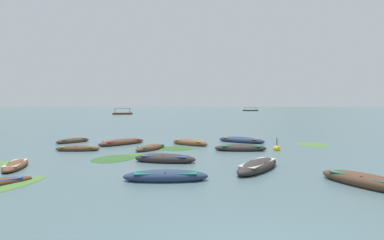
{
  "coord_description": "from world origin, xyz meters",
  "views": [
    {
      "loc": [
        -1.54,
        -5.4,
        3.2
      ],
      "look_at": [
        -1.05,
        47.82,
        0.73
      ],
      "focal_mm": 27.95,
      "sensor_mm": 36.0,
      "label": 1
    }
  ],
  "objects_px": {
    "rowboat_12": "(73,141)",
    "mooring_buoy": "(277,149)",
    "rowboat_5": "(240,148)",
    "rowboat_9": "(190,143)",
    "rowboat_7": "(166,176)",
    "ferry_1": "(122,113)",
    "rowboat_1": "(258,166)",
    "rowboat_3": "(165,159)",
    "rowboat_0": "(241,140)",
    "rowboat_4": "(366,181)",
    "ferry_0": "(250,110)",
    "rowboat_10": "(122,142)",
    "rowboat_6": "(16,165)",
    "rowboat_2": "(78,149)",
    "rowboat_11": "(151,148)"
  },
  "relations": [
    {
      "from": "rowboat_10",
      "to": "ferry_1",
      "type": "bearing_deg",
      "value": 102.58
    },
    {
      "from": "rowboat_4",
      "to": "ferry_1",
      "type": "distance_m",
      "value": 106.52
    },
    {
      "from": "rowboat_12",
      "to": "rowboat_1",
      "type": "bearing_deg",
      "value": -39.69
    },
    {
      "from": "rowboat_6",
      "to": "rowboat_11",
      "type": "relative_size",
      "value": 1.04
    },
    {
      "from": "rowboat_0",
      "to": "rowboat_12",
      "type": "distance_m",
      "value": 14.85
    },
    {
      "from": "rowboat_5",
      "to": "rowboat_9",
      "type": "relative_size",
      "value": 1.12
    },
    {
      "from": "rowboat_10",
      "to": "rowboat_0",
      "type": "bearing_deg",
      "value": 8.06
    },
    {
      "from": "ferry_0",
      "to": "rowboat_12",
      "type": "bearing_deg",
      "value": -106.58
    },
    {
      "from": "rowboat_4",
      "to": "rowboat_7",
      "type": "height_order",
      "value": "rowboat_4"
    },
    {
      "from": "rowboat_2",
      "to": "rowboat_11",
      "type": "bearing_deg",
      "value": 4.52
    },
    {
      "from": "rowboat_3",
      "to": "rowboat_11",
      "type": "xyz_separation_m",
      "value": [
        -1.43,
        4.79,
        -0.04
      ]
    },
    {
      "from": "rowboat_2",
      "to": "rowboat_12",
      "type": "height_order",
      "value": "rowboat_12"
    },
    {
      "from": "rowboat_0",
      "to": "rowboat_6",
      "type": "relative_size",
      "value": 1.33
    },
    {
      "from": "rowboat_0",
      "to": "rowboat_6",
      "type": "bearing_deg",
      "value": -141.29
    },
    {
      "from": "rowboat_0",
      "to": "rowboat_10",
      "type": "xyz_separation_m",
      "value": [
        -10.25,
        -1.45,
        -0.01
      ]
    },
    {
      "from": "rowboat_2",
      "to": "rowboat_10",
      "type": "xyz_separation_m",
      "value": [
        2.4,
        3.48,
        0.03
      ]
    },
    {
      "from": "rowboat_2",
      "to": "ferry_1",
      "type": "bearing_deg",
      "value": 100.68
    },
    {
      "from": "rowboat_2",
      "to": "ferry_1",
      "type": "distance_m",
      "value": 93.45
    },
    {
      "from": "rowboat_4",
      "to": "rowboat_9",
      "type": "distance_m",
      "value": 14.58
    },
    {
      "from": "rowboat_4",
      "to": "ferry_0",
      "type": "distance_m",
      "value": 186.87
    },
    {
      "from": "rowboat_4",
      "to": "ferry_1",
      "type": "bearing_deg",
      "value": 107.73
    },
    {
      "from": "rowboat_7",
      "to": "rowboat_10",
      "type": "distance_m",
      "value": 12.98
    },
    {
      "from": "rowboat_10",
      "to": "rowboat_12",
      "type": "distance_m",
      "value": 4.79
    },
    {
      "from": "rowboat_7",
      "to": "ferry_1",
      "type": "distance_m",
      "value": 103.37
    },
    {
      "from": "rowboat_12",
      "to": "mooring_buoy",
      "type": "bearing_deg",
      "value": -16.1
    },
    {
      "from": "rowboat_1",
      "to": "rowboat_10",
      "type": "distance_m",
      "value": 13.54
    },
    {
      "from": "rowboat_0",
      "to": "rowboat_9",
      "type": "relative_size",
      "value": 1.28
    },
    {
      "from": "rowboat_5",
      "to": "rowboat_7",
      "type": "xyz_separation_m",
      "value": [
        -4.71,
        -8.61,
        -0.0
      ]
    },
    {
      "from": "rowboat_9",
      "to": "mooring_buoy",
      "type": "relative_size",
      "value": 3.27
    },
    {
      "from": "rowboat_0",
      "to": "rowboat_1",
      "type": "relative_size",
      "value": 1.04
    },
    {
      "from": "rowboat_4",
      "to": "rowboat_3",
      "type": "bearing_deg",
      "value": 148.21
    },
    {
      "from": "rowboat_1",
      "to": "rowboat_6",
      "type": "distance_m",
      "value": 12.48
    },
    {
      "from": "rowboat_3",
      "to": "ferry_1",
      "type": "height_order",
      "value": "ferry_1"
    },
    {
      "from": "rowboat_12",
      "to": "rowboat_7",
      "type": "bearing_deg",
      "value": -55.57
    },
    {
      "from": "rowboat_2",
      "to": "rowboat_6",
      "type": "distance_m",
      "value": 6.06
    },
    {
      "from": "rowboat_1",
      "to": "rowboat_3",
      "type": "xyz_separation_m",
      "value": [
        -4.85,
        2.18,
        -0.0
      ]
    },
    {
      "from": "rowboat_3",
      "to": "rowboat_12",
      "type": "relative_size",
      "value": 1.26
    },
    {
      "from": "rowboat_5",
      "to": "mooring_buoy",
      "type": "distance_m",
      "value": 2.65
    },
    {
      "from": "rowboat_3",
      "to": "rowboat_9",
      "type": "height_order",
      "value": "rowboat_3"
    },
    {
      "from": "rowboat_7",
      "to": "ferry_0",
      "type": "relative_size",
      "value": 0.37
    },
    {
      "from": "rowboat_0",
      "to": "mooring_buoy",
      "type": "height_order",
      "value": "mooring_buoy"
    },
    {
      "from": "rowboat_3",
      "to": "rowboat_10",
      "type": "relative_size",
      "value": 0.92
    },
    {
      "from": "rowboat_0",
      "to": "ferry_1",
      "type": "height_order",
      "value": "ferry_1"
    },
    {
      "from": "ferry_0",
      "to": "rowboat_4",
      "type": "bearing_deg",
      "value": -100.21
    },
    {
      "from": "rowboat_1",
      "to": "rowboat_11",
      "type": "bearing_deg",
      "value": 132.05
    },
    {
      "from": "rowboat_1",
      "to": "mooring_buoy",
      "type": "bearing_deg",
      "value": 66.29
    },
    {
      "from": "rowboat_6",
      "to": "ferry_1",
      "type": "height_order",
      "value": "ferry_1"
    },
    {
      "from": "rowboat_9",
      "to": "rowboat_10",
      "type": "height_order",
      "value": "rowboat_9"
    },
    {
      "from": "rowboat_3",
      "to": "rowboat_11",
      "type": "bearing_deg",
      "value": 106.64
    },
    {
      "from": "rowboat_6",
      "to": "rowboat_11",
      "type": "bearing_deg",
      "value": 45.98
    }
  ]
}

